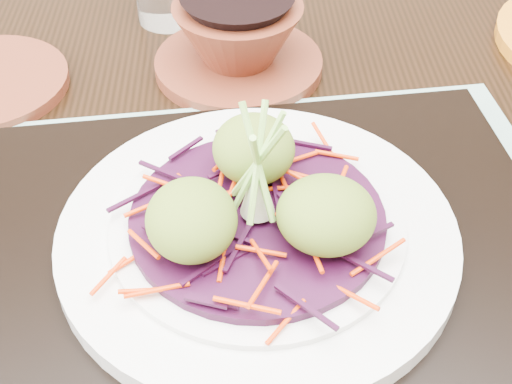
{
  "coord_description": "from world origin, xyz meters",
  "views": [
    {
      "loc": [
        -0.05,
        -0.32,
        1.2
      ],
      "look_at": [
        -0.03,
        0.05,
        0.86
      ],
      "focal_mm": 50.0,
      "sensor_mm": 36.0,
      "label": 1
    }
  ],
  "objects_px": {
    "dining_table": "(270,298)",
    "white_plate": "(257,233)",
    "terracotta_bowl_set": "(238,42)",
    "serving_tray": "(257,251)"
  },
  "relations": [
    {
      "from": "dining_table",
      "to": "white_plate",
      "type": "relative_size",
      "value": 4.61
    },
    {
      "from": "dining_table",
      "to": "terracotta_bowl_set",
      "type": "distance_m",
      "value": 0.25
    },
    {
      "from": "serving_tray",
      "to": "white_plate",
      "type": "relative_size",
      "value": 1.54
    },
    {
      "from": "white_plate",
      "to": "terracotta_bowl_set",
      "type": "bearing_deg",
      "value": 91.07
    },
    {
      "from": "dining_table",
      "to": "white_plate",
      "type": "height_order",
      "value": "white_plate"
    },
    {
      "from": "terracotta_bowl_set",
      "to": "white_plate",
      "type": "bearing_deg",
      "value": -88.93
    },
    {
      "from": "white_plate",
      "to": "dining_table",
      "type": "bearing_deg",
      "value": 74.83
    },
    {
      "from": "dining_table",
      "to": "white_plate",
      "type": "distance_m",
      "value": 0.15
    },
    {
      "from": "dining_table",
      "to": "terracotta_bowl_set",
      "type": "xyz_separation_m",
      "value": [
        -0.02,
        0.21,
        0.14
      ]
    },
    {
      "from": "dining_table",
      "to": "serving_tray",
      "type": "height_order",
      "value": "serving_tray"
    }
  ]
}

